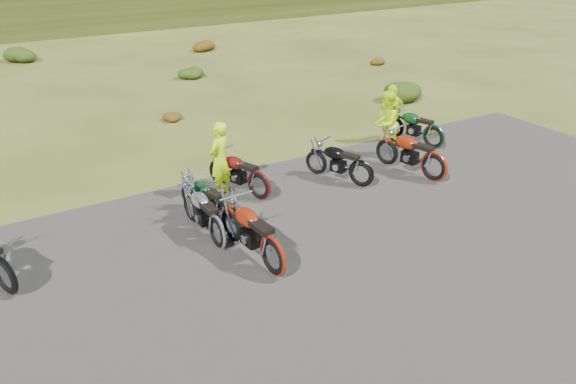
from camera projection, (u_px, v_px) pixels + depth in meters
ground at (336, 230)px, 12.42m from camera, size 300.00×300.00×0.00m
gravel_pad at (396, 273)px, 10.88m from camera, size 20.00×12.00×0.04m
hill_slope at (15, 0)px, 51.02m from camera, size 300.00×45.97×9.37m
shrub_3 at (22, 52)px, 27.58m from camera, size 1.56×1.56×0.92m
shrub_4 at (170, 115)px, 19.24m from camera, size 0.77×0.77×0.45m
shrub_5 at (190, 71)px, 24.66m from camera, size 1.03×1.03×0.61m
shrub_6 at (202, 44)px, 30.08m from camera, size 1.30×1.30×0.77m
shrub_7 at (404, 88)px, 21.60m from camera, size 1.56×1.56×0.92m
shrub_8 at (375, 60)px, 27.15m from camera, size 0.77×0.77×0.45m
motorcycle_0 at (10, 295)px, 10.24m from camera, size 1.50×2.29×1.14m
motorcycle_1 at (273, 275)px, 10.80m from camera, size 0.95×2.37×1.21m
motorcycle_2 at (225, 228)px, 12.48m from camera, size 1.05×2.01×1.00m
motorcycle_3 at (219, 248)px, 11.70m from camera, size 0.72×2.08×1.09m
motorcycle_4 at (259, 200)px, 13.76m from camera, size 1.35×2.18×1.08m
motorcycle_5 at (360, 187)px, 14.44m from camera, size 1.44×2.13×1.07m
motorcycle_6 at (432, 182)px, 14.76m from camera, size 1.24×2.38×1.19m
motorcycle_7 at (432, 149)px, 16.90m from camera, size 1.21×2.20×1.10m
person_middle at (220, 160)px, 13.60m from camera, size 0.82×0.74×1.88m
person_right_a at (385, 125)px, 15.99m from camera, size 1.18×1.11×1.92m
person_right_b at (391, 114)px, 17.12m from camera, size 1.06×0.47×1.78m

